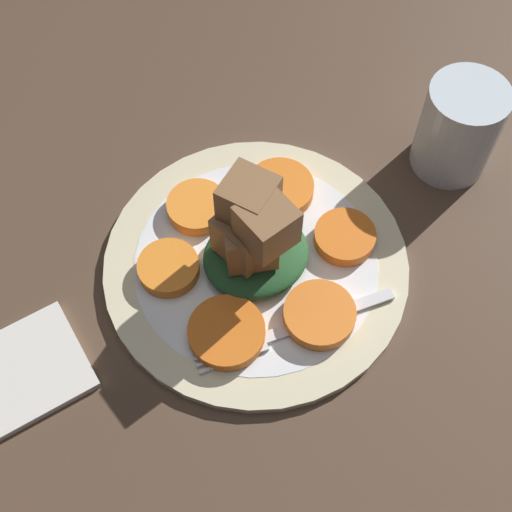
% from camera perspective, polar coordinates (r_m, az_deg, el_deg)
% --- Properties ---
extents(table_slab, '(1.20, 1.20, 0.02)m').
position_cam_1_polar(table_slab, '(0.70, 0.00, -1.26)').
color(table_slab, '#4C3828').
rests_on(table_slab, ground).
extents(plate, '(0.29, 0.29, 0.01)m').
position_cam_1_polar(plate, '(0.69, 0.00, -0.65)').
color(plate, beige).
rests_on(plate, table_slab).
extents(carrot_slice_0, '(0.06, 0.06, 0.01)m').
position_cam_1_polar(carrot_slice_0, '(0.71, -4.73, 3.94)').
color(carrot_slice_0, orange).
rests_on(carrot_slice_0, plate).
extents(carrot_slice_1, '(0.06, 0.06, 0.01)m').
position_cam_1_polar(carrot_slice_1, '(0.68, -7.01, -0.95)').
color(carrot_slice_1, orange).
rests_on(carrot_slice_1, plate).
extents(carrot_slice_2, '(0.07, 0.07, 0.01)m').
position_cam_1_polar(carrot_slice_2, '(0.64, -2.37, -6.13)').
color(carrot_slice_2, orange).
rests_on(carrot_slice_2, plate).
extents(carrot_slice_3, '(0.07, 0.07, 0.01)m').
position_cam_1_polar(carrot_slice_3, '(0.65, 5.10, -4.69)').
color(carrot_slice_3, orange).
rests_on(carrot_slice_3, plate).
extents(carrot_slice_4, '(0.06, 0.06, 0.01)m').
position_cam_1_polar(carrot_slice_4, '(0.70, 7.11, 1.53)').
color(carrot_slice_4, orange).
rests_on(carrot_slice_4, plate).
extents(carrot_slice_5, '(0.07, 0.07, 0.01)m').
position_cam_1_polar(carrot_slice_5, '(0.72, 1.92, 5.42)').
color(carrot_slice_5, orange).
rests_on(carrot_slice_5, plate).
extents(center_pile, '(0.10, 0.09, 0.11)m').
position_cam_1_polar(center_pile, '(0.64, -0.29, 1.44)').
color(center_pile, '#235128').
rests_on(center_pile, plate).
extents(fork, '(0.19, 0.05, 0.00)m').
position_cam_1_polar(fork, '(0.65, 2.84, -5.85)').
color(fork, silver).
rests_on(fork, plate).
extents(water_glass, '(0.08, 0.08, 0.10)m').
position_cam_1_polar(water_glass, '(0.75, 15.89, 9.79)').
color(water_glass, silver).
rests_on(water_glass, table_slab).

